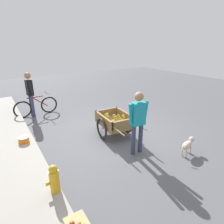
{
  "coord_description": "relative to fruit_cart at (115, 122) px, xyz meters",
  "views": [
    {
      "loc": [
        -4.51,
        2.83,
        2.72
      ],
      "look_at": [
        -0.04,
        -0.04,
        0.75
      ],
      "focal_mm": 30.57,
      "sensor_mm": 36.0,
      "label": 1
    }
  ],
  "objects": [
    {
      "name": "fire_hydrant",
      "position": [
        -1.47,
        2.29,
        -0.1
      ],
      "size": [
        0.25,
        0.25,
        0.67
      ],
      "color": "gold",
      "rests_on": "ground"
    },
    {
      "name": "dog",
      "position": [
        -1.88,
        -0.98,
        -0.17
      ],
      "size": [
        0.28,
        0.66,
        0.4
      ],
      "color": "beige",
      "rests_on": "ground"
    },
    {
      "name": "plastic_bucket",
      "position": [
        0.8,
        2.46,
        -0.3
      ],
      "size": [
        0.28,
        0.28,
        0.27
      ],
      "primitive_type": "cylinder",
      "color": "orange",
      "rests_on": "ground"
    },
    {
      "name": "ground_plane",
      "position": [
        0.1,
        0.09,
        -0.44
      ],
      "size": [
        24.0,
        24.0,
        0.0
      ],
      "primitive_type": "plane",
      "color": "#56565B"
    },
    {
      "name": "vendor_person",
      "position": [
        -1.15,
        0.08,
        0.54
      ],
      "size": [
        0.22,
        0.58,
        1.62
      ],
      "color": "#333851",
      "rests_on": "ground"
    },
    {
      "name": "fruit_cart",
      "position": [
        0.0,
        0.0,
        0.0
      ],
      "size": [
        1.7,
        0.98,
        0.7
      ],
      "color": "olive",
      "rests_on": "ground"
    },
    {
      "name": "cyclist_person",
      "position": [
        3.05,
        1.77,
        0.57
      ],
      "size": [
        0.52,
        0.22,
        1.67
      ],
      "color": "#333851",
      "rests_on": "ground"
    },
    {
      "name": "bicycle",
      "position": [
        3.06,
        1.62,
        -0.08
      ],
      "size": [
        0.46,
        1.66,
        0.85
      ],
      "color": "black",
      "rests_on": "ground"
    }
  ]
}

